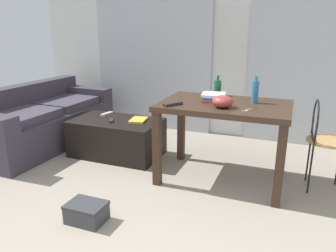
{
  "coord_description": "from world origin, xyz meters",
  "views": [
    {
      "loc": [
        0.81,
        -1.21,
        1.42
      ],
      "look_at": [
        -0.39,
        1.84,
        0.42
      ],
      "focal_mm": 34.56,
      "sensor_mm": 36.0,
      "label": 1
    }
  ],
  "objects_px": {
    "wire_chair": "(322,134)",
    "bowl": "(223,101)",
    "couch": "(42,121)",
    "scissors": "(249,110)",
    "book_stack": "(214,97)",
    "tv_remote_primary": "(111,120)",
    "tv_remote_secondary": "(107,114)",
    "coffee_table": "(117,137)",
    "bottle_far": "(218,88)",
    "shoebox": "(87,212)",
    "magazine": "(138,120)",
    "tv_remote_on_table": "(173,104)",
    "bottle_near": "(255,92)",
    "craft_table": "(224,115)"
  },
  "relations": [
    {
      "from": "book_stack",
      "to": "scissors",
      "type": "xyz_separation_m",
      "value": [
        0.36,
        -0.25,
        -0.03
      ]
    },
    {
      "from": "bottle_far",
      "to": "tv_remote_on_table",
      "type": "bearing_deg",
      "value": -114.51
    },
    {
      "from": "bowl",
      "to": "tv_remote_secondary",
      "type": "bearing_deg",
      "value": 160.76
    },
    {
      "from": "wire_chair",
      "to": "bottle_near",
      "type": "distance_m",
      "value": 0.69
    },
    {
      "from": "magazine",
      "to": "couch",
      "type": "bearing_deg",
      "value": 174.16
    },
    {
      "from": "book_stack",
      "to": "tv_remote_primary",
      "type": "bearing_deg",
      "value": 177.9
    },
    {
      "from": "coffee_table",
      "to": "tv_remote_secondary",
      "type": "height_order",
      "value": "tv_remote_secondary"
    },
    {
      "from": "tv_remote_primary",
      "to": "tv_remote_secondary",
      "type": "height_order",
      "value": "tv_remote_secondary"
    },
    {
      "from": "wire_chair",
      "to": "tv_remote_on_table",
      "type": "relative_size",
      "value": 4.4
    },
    {
      "from": "bottle_near",
      "to": "tv_remote_secondary",
      "type": "height_order",
      "value": "bottle_near"
    },
    {
      "from": "book_stack",
      "to": "magazine",
      "type": "height_order",
      "value": "book_stack"
    },
    {
      "from": "coffee_table",
      "to": "craft_table",
      "type": "distance_m",
      "value": 1.34
    },
    {
      "from": "tv_remote_primary",
      "to": "magazine",
      "type": "bearing_deg",
      "value": -5.57
    },
    {
      "from": "tv_remote_primary",
      "to": "shoebox",
      "type": "distance_m",
      "value": 1.35
    },
    {
      "from": "coffee_table",
      "to": "craft_table",
      "type": "bearing_deg",
      "value": -8.0
    },
    {
      "from": "bowl",
      "to": "shoebox",
      "type": "height_order",
      "value": "bowl"
    },
    {
      "from": "coffee_table",
      "to": "bottle_far",
      "type": "distance_m",
      "value": 1.29
    },
    {
      "from": "wire_chair",
      "to": "bowl",
      "type": "relative_size",
      "value": 4.61
    },
    {
      "from": "scissors",
      "to": "shoebox",
      "type": "distance_m",
      "value": 1.54
    },
    {
      "from": "tv_remote_secondary",
      "to": "tv_remote_primary",
      "type": "bearing_deg",
      "value": -38.31
    },
    {
      "from": "couch",
      "to": "tv_remote_primary",
      "type": "height_order",
      "value": "couch"
    },
    {
      "from": "bowl",
      "to": "magazine",
      "type": "distance_m",
      "value": 1.17
    },
    {
      "from": "wire_chair",
      "to": "shoebox",
      "type": "height_order",
      "value": "wire_chair"
    },
    {
      "from": "couch",
      "to": "scissors",
      "type": "relative_size",
      "value": 15.81
    },
    {
      "from": "tv_remote_on_table",
      "to": "scissors",
      "type": "bearing_deg",
      "value": 40.72
    },
    {
      "from": "wire_chair",
      "to": "book_stack",
      "type": "distance_m",
      "value": 1.0
    },
    {
      "from": "wire_chair",
      "to": "tv_remote_on_table",
      "type": "xyz_separation_m",
      "value": [
        -1.25,
        -0.4,
        0.25
      ]
    },
    {
      "from": "wire_chair",
      "to": "craft_table",
      "type": "bearing_deg",
      "value": -170.81
    },
    {
      "from": "craft_table",
      "to": "shoebox",
      "type": "relative_size",
      "value": 4.02
    },
    {
      "from": "wire_chair",
      "to": "tv_remote_secondary",
      "type": "relative_size",
      "value": 4.77
    },
    {
      "from": "couch",
      "to": "scissors",
      "type": "bearing_deg",
      "value": -7.65
    },
    {
      "from": "bottle_near",
      "to": "bowl",
      "type": "distance_m",
      "value": 0.37
    },
    {
      "from": "wire_chair",
      "to": "bottle_far",
      "type": "distance_m",
      "value": 1.05
    },
    {
      "from": "coffee_table",
      "to": "tv_remote_secondary",
      "type": "bearing_deg",
      "value": 142.88
    },
    {
      "from": "craft_table",
      "to": "bottle_far",
      "type": "xyz_separation_m",
      "value": [
        -0.15,
        0.32,
        0.2
      ]
    },
    {
      "from": "couch",
      "to": "tv_remote_secondary",
      "type": "height_order",
      "value": "couch"
    },
    {
      "from": "couch",
      "to": "wire_chair",
      "type": "bearing_deg",
      "value": -0.49
    },
    {
      "from": "wire_chair",
      "to": "magazine",
      "type": "bearing_deg",
      "value": 176.82
    },
    {
      "from": "coffee_table",
      "to": "tv_remote_primary",
      "type": "height_order",
      "value": "tv_remote_primary"
    },
    {
      "from": "coffee_table",
      "to": "bottle_near",
      "type": "distance_m",
      "value": 1.65
    },
    {
      "from": "tv_remote_primary",
      "to": "shoebox",
      "type": "xyz_separation_m",
      "value": [
        0.5,
        -1.21,
        -0.35
      ]
    },
    {
      "from": "tv_remote_on_table",
      "to": "scissors",
      "type": "distance_m",
      "value": 0.65
    },
    {
      "from": "couch",
      "to": "wire_chair",
      "type": "xyz_separation_m",
      "value": [
        3.16,
        -0.03,
        0.22
      ]
    },
    {
      "from": "craft_table",
      "to": "bowl",
      "type": "height_order",
      "value": "bowl"
    },
    {
      "from": "tv_remote_primary",
      "to": "tv_remote_secondary",
      "type": "xyz_separation_m",
      "value": [
        -0.2,
        0.23,
        0.0
      ]
    },
    {
      "from": "wire_chair",
      "to": "bowl",
      "type": "bearing_deg",
      "value": -159.28
    },
    {
      "from": "bottle_near",
      "to": "shoebox",
      "type": "xyz_separation_m",
      "value": [
        -1.04,
        -1.2,
        -0.79
      ]
    },
    {
      "from": "tv_remote_on_table",
      "to": "tv_remote_secondary",
      "type": "distance_m",
      "value": 1.28
    },
    {
      "from": "couch",
      "to": "craft_table",
      "type": "relative_size",
      "value": 1.6
    },
    {
      "from": "bottle_near",
      "to": "couch",
      "type": "bearing_deg",
      "value": 178.68
    }
  ]
}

